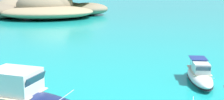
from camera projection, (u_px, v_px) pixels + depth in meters
islet_large at (55, 7)px, 82.91m from camera, size 34.40×27.14×7.42m
islet_small at (2, 10)px, 81.49m from camera, size 19.83×19.96×4.91m
motorboat_navy at (10, 100)px, 18.46m from camera, size 9.90×9.37×3.09m
motorboat_white at (200, 76)px, 25.06m from camera, size 4.56×6.31×1.94m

